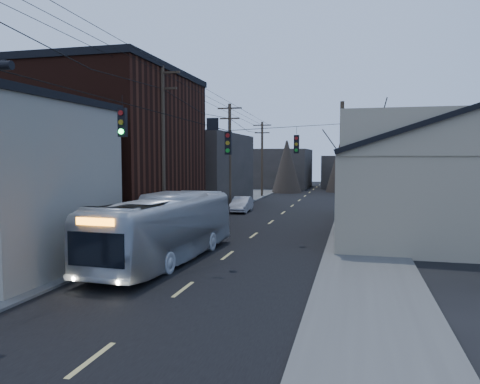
% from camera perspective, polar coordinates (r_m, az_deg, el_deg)
% --- Properties ---
extents(road_surface, '(9.00, 110.00, 0.02)m').
position_cam_1_polar(road_surface, '(38.22, 4.84, -2.89)').
color(road_surface, black).
rests_on(road_surface, ground).
extents(sidewalk_left, '(4.00, 110.00, 0.12)m').
position_cam_1_polar(sidewalk_left, '(39.74, -4.47, -2.54)').
color(sidewalk_left, '#474744').
rests_on(sidewalk_left, ground).
extents(sidewalk_right, '(4.00, 110.00, 0.12)m').
position_cam_1_polar(sidewalk_right, '(37.76, 14.64, -3.02)').
color(sidewalk_right, '#474744').
rests_on(sidewalk_right, ground).
extents(building_brick, '(10.00, 12.00, 10.00)m').
position_cam_1_polar(building_brick, '(31.74, -16.30, 4.54)').
color(building_brick, black).
rests_on(building_brick, ground).
extents(building_left_far, '(9.00, 14.00, 7.00)m').
position_cam_1_polar(building_left_far, '(46.13, -5.70, 2.67)').
color(building_left_far, '#2F2A25').
rests_on(building_left_far, ground).
extents(warehouse, '(16.16, 20.60, 7.73)m').
position_cam_1_polar(warehouse, '(33.29, 26.10, 0.29)').
color(warehouse, gray).
rests_on(warehouse, ground).
extents(building_far_left, '(10.00, 12.00, 6.00)m').
position_cam_1_polar(building_far_left, '(73.46, 4.50, 2.86)').
color(building_far_left, '#2F2A25').
rests_on(building_far_left, ground).
extents(building_far_right, '(12.00, 14.00, 5.00)m').
position_cam_1_polar(building_far_right, '(77.50, 14.64, 2.44)').
color(building_far_right, '#2F2A25').
rests_on(building_far_right, ground).
extents(bare_tree, '(0.40, 0.40, 7.20)m').
position_cam_1_polar(bare_tree, '(27.49, 15.06, 1.72)').
color(bare_tree, black).
rests_on(bare_tree, ground).
extents(utility_lines, '(11.24, 45.28, 10.50)m').
position_cam_1_polar(utility_lines, '(32.87, -2.11, 4.61)').
color(utility_lines, '#382B1E').
rests_on(utility_lines, ground).
extents(bus, '(3.14, 11.07, 3.05)m').
position_cam_1_polar(bus, '(21.52, -9.10, -4.39)').
color(bus, '#B2B8BF').
rests_on(bus, ground).
extents(parked_car, '(1.56, 4.09, 1.33)m').
position_cam_1_polar(parked_car, '(40.57, 0.19, -1.53)').
color(parked_car, '#B1B3BA').
rests_on(parked_car, ground).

